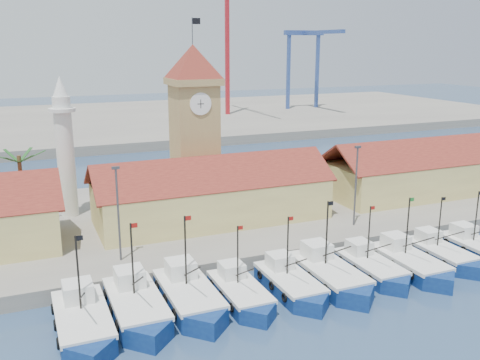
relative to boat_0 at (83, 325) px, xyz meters
name	(u,v)px	position (x,y,z in m)	size (l,w,h in m)	color
ground	(294,307)	(16.65, -2.24, -0.83)	(400.00, 400.00, 0.00)	navy
quay	(201,216)	(16.65, 21.76, -0.08)	(140.00, 32.00, 1.50)	gray
terminal	(98,122)	(16.65, 107.76, 0.17)	(240.00, 80.00, 2.00)	gray
boat_0	(83,325)	(0.00, 0.00, 0.00)	(3.85, 10.56, 7.99)	navy
boat_1	(137,309)	(4.25, 0.91, 0.01)	(3.91, 10.72, 8.11)	navy
boat_2	(190,298)	(8.66, 0.98, 0.01)	(3.92, 10.74, 8.13)	navy
boat_3	(242,295)	(12.93, 0.16, -0.11)	(3.35, 9.18, 6.95)	navy
boat_4	(291,285)	(17.63, 0.08, -0.08)	(3.46, 9.49, 7.18)	navy
boat_5	(331,276)	(21.70, 0.19, 0.01)	(3.90, 10.69, 8.09)	navy
boat_6	(372,269)	(26.32, 0.30, -0.10)	(3.39, 9.29, 7.03)	navy
boat_7	(411,265)	(30.28, -0.39, -0.04)	(3.67, 10.05, 7.60)	navy
boat_8	(443,255)	(34.88, 0.38, -0.11)	(3.34, 9.14, 6.92)	navy
boat_9	(479,250)	(39.28, -0.04, -0.09)	(3.45, 9.46, 7.16)	navy
hall_center	(212,199)	(16.65, 17.76, 3.16)	(27.04, 10.13, 7.61)	#DECF79
hall_right	(431,173)	(48.65, 17.76, 3.16)	(31.20, 10.13, 7.61)	#DECF79
clock_tower	(194,123)	(16.65, 23.75, 11.13)	(5.80, 5.80, 22.70)	tan
minaret	(65,147)	(1.65, 25.76, 8.90)	(3.00, 3.00, 16.30)	silver
palm_tree	(22,185)	(-3.35, 23.76, 5.42)	(5.60, 5.03, 8.39)	brown
lamp_posts	(243,195)	(17.15, 9.76, 5.65)	(80.70, 0.25, 9.03)	#3F3F44
crane_red_right	(229,23)	(51.94, 101.12, 25.90)	(1.00, 34.66, 44.25)	#AC1A22
gantry	(309,48)	(78.65, 104.40, 19.22)	(13.00, 22.00, 23.20)	#2F4A91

